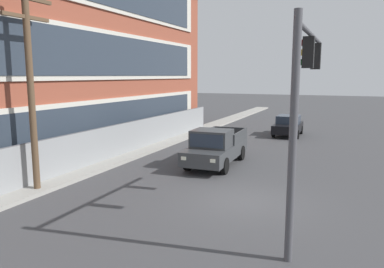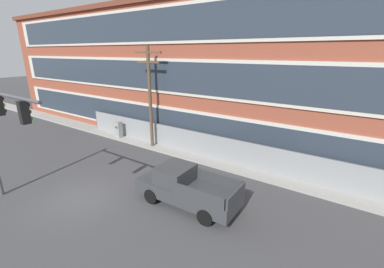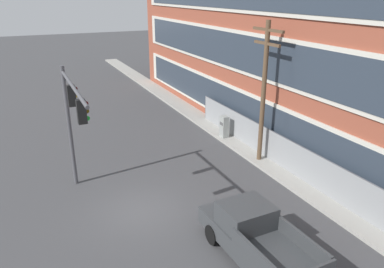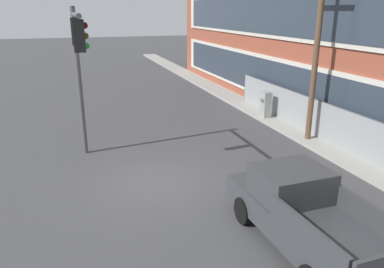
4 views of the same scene
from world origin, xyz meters
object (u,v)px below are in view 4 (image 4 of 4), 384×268
(traffic_signal_mast, at_px, (78,56))
(pickup_truck_dark_grey, at_px, (303,214))
(electrical_cabinet, at_px, (266,106))
(utility_pole_near_corner, at_px, (317,46))

(traffic_signal_mast, bearing_deg, pickup_truck_dark_grey, 36.04)
(pickup_truck_dark_grey, bearing_deg, traffic_signal_mast, -143.96)
(traffic_signal_mast, xyz_separation_m, electrical_cabinet, (-4.06, 10.06, -3.59))
(traffic_signal_mast, xyz_separation_m, pickup_truck_dark_grey, (7.00, 5.09, -3.47))
(utility_pole_near_corner, xyz_separation_m, electrical_cabinet, (-3.98, -0.10, -3.66))
(pickup_truck_dark_grey, distance_m, electrical_cabinet, 12.12)
(pickup_truck_dark_grey, height_order, electrical_cabinet, pickup_truck_dark_grey)
(pickup_truck_dark_grey, xyz_separation_m, utility_pole_near_corner, (-7.07, 5.07, 3.53))
(pickup_truck_dark_grey, relative_size, utility_pole_near_corner, 0.69)
(traffic_signal_mast, distance_m, utility_pole_near_corner, 10.16)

